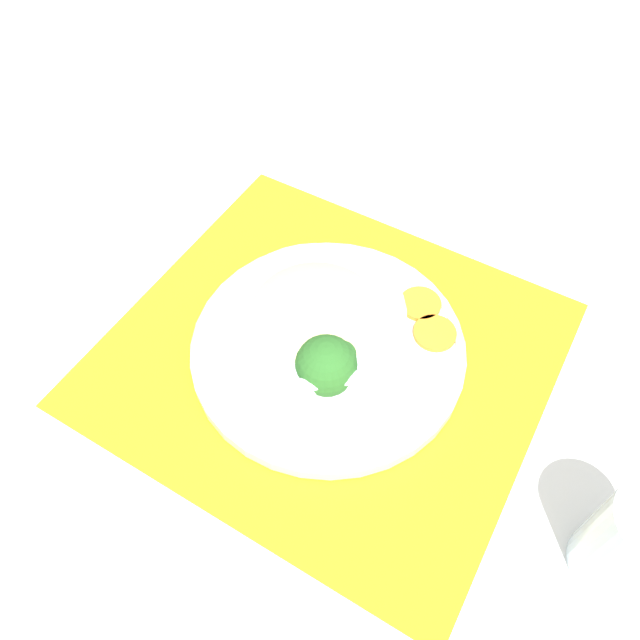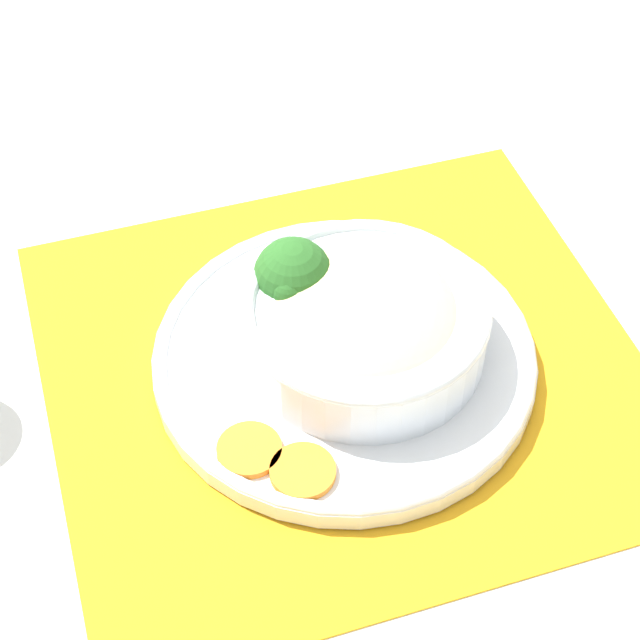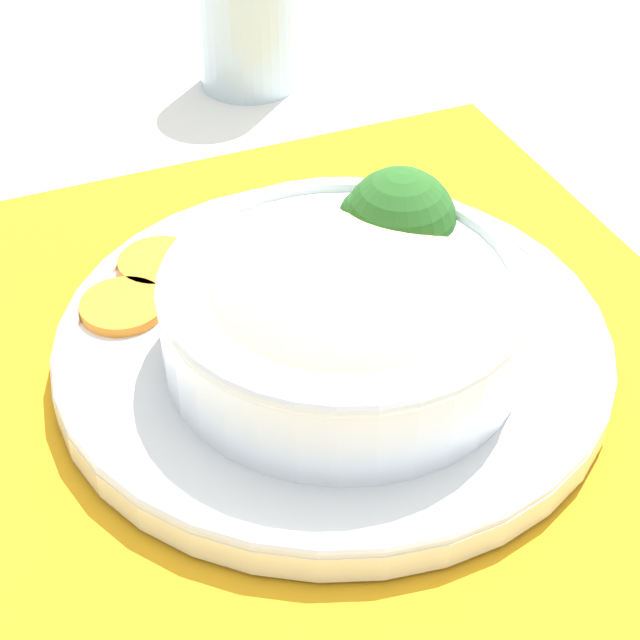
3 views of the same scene
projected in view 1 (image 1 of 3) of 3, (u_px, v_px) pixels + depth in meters
The scene contains 8 objects.
ground_plane at pixel (328, 354), 0.70m from camera, with size 4.00×4.00×0.00m, color white.
placemat at pixel (328, 353), 0.70m from camera, with size 0.45×0.49×0.00m.
plate at pixel (328, 346), 0.69m from camera, with size 0.30×0.30×0.02m.
bowl at pixel (318, 317), 0.67m from camera, with size 0.19×0.19×0.06m.
broccoli_floret at pixel (327, 366), 0.62m from camera, with size 0.06×0.06×0.08m.
carrot_slice_near at pixel (435, 333), 0.69m from camera, with size 0.05×0.05×0.01m.
carrot_slice_middle at pixel (420, 304), 0.71m from camera, with size 0.05×0.05×0.01m.
water_glass at pixel (632, 547), 0.52m from camera, with size 0.08×0.08×0.11m.
Camera 1 is at (0.33, 0.21, 0.58)m, focal length 35.00 mm.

